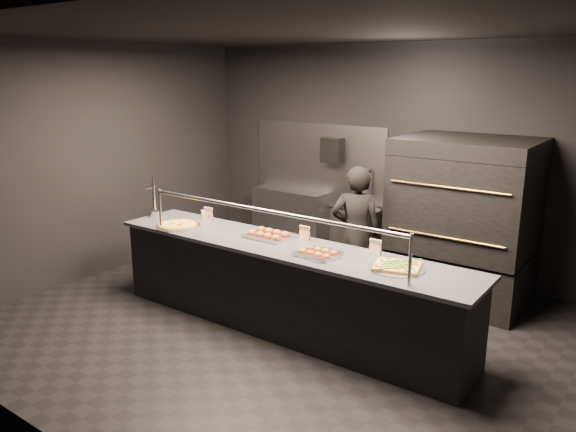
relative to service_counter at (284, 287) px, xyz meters
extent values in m
plane|color=black|center=(0.00, 0.00, -0.46)|extent=(6.00, 6.00, 0.00)
plane|color=black|center=(0.00, 0.00, 2.54)|extent=(6.00, 6.00, 0.00)
cube|color=black|center=(0.00, 2.50, 1.04)|extent=(6.00, 0.04, 3.00)
cube|color=black|center=(0.00, -2.50, 1.04)|extent=(6.00, 0.04, 3.00)
cube|color=black|center=(-3.00, 0.00, 1.04)|extent=(0.04, 5.00, 3.00)
cube|color=#99999E|center=(-1.20, 2.48, 0.84)|extent=(2.20, 0.02, 1.20)
cube|color=black|center=(0.00, 0.00, -0.02)|extent=(4.00, 0.70, 0.88)
cube|color=#38383D|center=(0.00, 0.00, 0.44)|extent=(4.10, 0.78, 0.04)
cylinder|color=#99999E|center=(-1.50, -0.30, 0.68)|extent=(0.03, 0.03, 0.45)
cylinder|color=#99999E|center=(1.50, -0.30, 0.68)|extent=(0.03, 0.03, 0.45)
cylinder|color=#99999E|center=(0.00, -0.30, 0.88)|extent=(3.00, 0.04, 0.04)
cube|color=black|center=(1.20, 1.90, -0.16)|extent=(1.50, 1.15, 0.60)
cube|color=black|center=(1.20, 1.90, 0.44)|extent=(1.50, 1.20, 0.55)
cube|color=black|center=(1.20, 1.90, 0.99)|extent=(1.50, 1.20, 0.55)
cube|color=black|center=(1.20, 1.90, 1.36)|extent=(1.50, 1.20, 0.18)
cylinder|color=gold|center=(1.20, 1.28, 0.44)|extent=(1.30, 0.02, 0.02)
cylinder|color=gold|center=(1.20, 1.28, 0.99)|extent=(1.30, 0.02, 0.02)
cube|color=#99999E|center=(-1.60, 2.32, -0.01)|extent=(1.20, 0.35, 0.90)
cube|color=black|center=(-0.90, 2.39, 1.09)|extent=(0.30, 0.20, 0.35)
cylinder|color=#B2B2B7|center=(-0.35, 2.40, 0.59)|extent=(0.14, 0.14, 0.45)
cube|color=black|center=(-0.35, 2.40, 0.84)|extent=(0.10, 0.06, 0.06)
cylinder|color=silver|center=(-1.95, 0.00, 0.49)|extent=(0.13, 0.13, 0.08)
cylinder|color=silver|center=(-1.95, 0.00, 0.67)|extent=(0.05, 0.05, 0.35)
cylinder|color=silver|center=(-1.95, -0.07, 0.82)|extent=(0.02, 0.10, 0.02)
cone|color=black|center=(-1.95, 0.00, 0.91)|extent=(0.05, 0.05, 0.13)
cylinder|color=silver|center=(-1.39, -0.15, 0.46)|extent=(0.51, 0.51, 0.01)
cylinder|color=#AF7D38|center=(-1.39, -0.15, 0.47)|extent=(0.44, 0.44, 0.02)
cylinder|color=#FAC051|center=(-1.39, -0.15, 0.49)|extent=(0.39, 0.39, 0.01)
cube|color=silver|center=(-0.29, 0.12, 0.47)|extent=(0.48, 0.35, 0.02)
ellipsoid|color=#A46423|center=(-0.46, 0.04, 0.50)|extent=(0.09, 0.09, 0.06)
ellipsoid|color=#A46423|center=(-0.46, 0.20, 0.50)|extent=(0.09, 0.09, 0.06)
ellipsoid|color=#A46423|center=(-0.35, 0.04, 0.50)|extent=(0.09, 0.09, 0.06)
ellipsoid|color=#A46423|center=(-0.35, 0.20, 0.50)|extent=(0.09, 0.09, 0.06)
ellipsoid|color=#A46423|center=(-0.24, 0.04, 0.50)|extent=(0.09, 0.09, 0.06)
ellipsoid|color=#A46423|center=(-0.24, 0.20, 0.50)|extent=(0.09, 0.09, 0.06)
ellipsoid|color=#A46423|center=(-0.13, 0.04, 0.50)|extent=(0.09, 0.09, 0.06)
ellipsoid|color=#A46423|center=(-0.13, 0.20, 0.50)|extent=(0.09, 0.09, 0.06)
cube|color=silver|center=(0.47, -0.09, 0.47)|extent=(0.48, 0.42, 0.02)
ellipsoid|color=#A46423|center=(0.33, -0.15, 0.50)|extent=(0.07, 0.07, 0.05)
ellipsoid|color=#A46423|center=(0.33, -0.02, 0.50)|extent=(0.07, 0.07, 0.05)
ellipsoid|color=#A46423|center=(0.42, -0.15, 0.50)|extent=(0.07, 0.07, 0.05)
ellipsoid|color=#A46423|center=(0.42, -0.02, 0.50)|extent=(0.07, 0.07, 0.05)
ellipsoid|color=#A46423|center=(0.51, -0.15, 0.50)|extent=(0.07, 0.07, 0.05)
ellipsoid|color=#A46423|center=(0.51, -0.02, 0.50)|extent=(0.07, 0.07, 0.05)
ellipsoid|color=#A46423|center=(0.60, -0.15, 0.50)|extent=(0.07, 0.07, 0.05)
ellipsoid|color=#A46423|center=(0.60, -0.02, 0.50)|extent=(0.07, 0.07, 0.05)
cylinder|color=silver|center=(1.24, 0.03, 0.46)|extent=(0.51, 0.51, 0.01)
cube|color=#AF7D38|center=(1.24, 0.03, 0.48)|extent=(0.49, 0.46, 0.02)
cube|color=#FAC051|center=(1.24, 0.03, 0.49)|extent=(0.46, 0.43, 0.01)
cube|color=#429620|center=(1.24, 0.03, 0.50)|extent=(0.43, 0.41, 0.01)
cylinder|color=silver|center=(-1.40, 0.28, 0.51)|extent=(0.06, 0.06, 0.10)
cylinder|color=silver|center=(-1.30, 0.28, 0.50)|extent=(0.05, 0.05, 0.08)
cube|color=white|center=(-1.32, 0.28, 0.53)|extent=(0.12, 0.04, 0.15)
cube|color=white|center=(0.06, 0.28, 0.53)|extent=(0.12, 0.04, 0.15)
cube|color=white|center=(0.89, 0.28, 0.53)|extent=(0.12, 0.04, 0.15)
cylinder|color=black|center=(-0.30, 2.22, -0.06)|extent=(0.48, 0.48, 0.81)
imported|color=black|center=(0.18, 1.17, 0.33)|extent=(0.70, 0.62, 1.60)
camera|label=1|loc=(3.24, -4.39, 2.18)|focal=35.00mm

